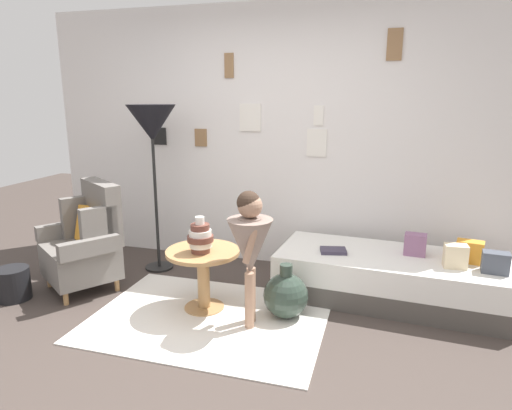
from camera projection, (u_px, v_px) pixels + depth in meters
ground_plane at (195, 357)px, 3.02m from camera, size 12.00×12.00×0.00m
gallery_wall at (270, 138)px, 4.53m from camera, size 4.80×0.12×2.60m
rug at (209, 318)px, 3.55m from camera, size 1.82×1.34×0.01m
armchair at (87, 241)px, 4.05m from camera, size 0.90×0.85×0.97m
daybed at (390, 277)px, 3.85m from camera, size 1.95×0.94×0.40m
pillow_head at (495, 263)px, 3.41m from camera, size 0.20×0.14×0.17m
pillow_mid at (470, 252)px, 3.63m from camera, size 0.23×0.16×0.18m
pillow_back at (455, 256)px, 3.52m from camera, size 0.18×0.13×0.19m
pillow_extra at (415, 244)px, 3.80m from camera, size 0.19×0.14×0.18m
side_table at (203, 266)px, 3.63m from camera, size 0.60×0.60×0.51m
vase_striped at (200, 238)px, 3.52m from camera, size 0.21×0.21×0.29m
floor_lamp at (152, 127)px, 4.26m from camera, size 0.47×0.47×1.64m
person_child at (250, 242)px, 3.29m from camera, size 0.34×0.34×1.06m
book_on_daybed at (333, 251)px, 3.88m from camera, size 0.25×0.20×0.03m
demijohn_near at (286, 295)px, 3.54m from camera, size 0.36×0.36×0.44m
magazine_basket at (13, 284)px, 3.86m from camera, size 0.28×0.28×0.28m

